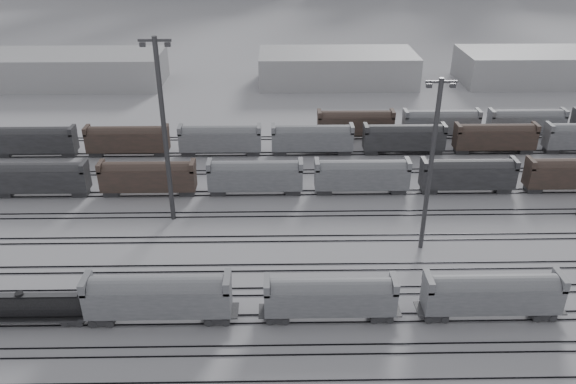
{
  "coord_description": "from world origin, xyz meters",
  "views": [
    {
      "loc": [
        -5.26,
        -48.56,
        41.42
      ],
      "look_at": [
        -3.92,
        24.56,
        4.0
      ],
      "focal_mm": 35.0,
      "sensor_mm": 36.0,
      "label": 1
    }
  ],
  "objects_px": {
    "light_mast_c": "(431,164)",
    "hopper_car_a": "(158,295)",
    "tank_car_b": "(22,306)",
    "hopper_car_c": "(492,293)",
    "hopper_car_b": "(330,296)"
  },
  "relations": [
    {
      "from": "light_mast_c",
      "to": "hopper_car_a",
      "type": "bearing_deg",
      "value": -155.8
    },
    {
      "from": "hopper_car_b",
      "to": "light_mast_c",
      "type": "height_order",
      "value": "light_mast_c"
    },
    {
      "from": "hopper_car_b",
      "to": "hopper_car_c",
      "type": "xyz_separation_m",
      "value": [
        17.92,
        0.0,
        0.14
      ]
    },
    {
      "from": "tank_car_b",
      "to": "hopper_car_a",
      "type": "bearing_deg",
      "value": 0.0
    },
    {
      "from": "tank_car_b",
      "to": "hopper_car_a",
      "type": "xyz_separation_m",
      "value": [
        14.99,
        0.0,
        1.29
      ]
    },
    {
      "from": "tank_car_b",
      "to": "light_mast_c",
      "type": "xyz_separation_m",
      "value": [
        47.48,
        14.6,
        10.2
      ]
    },
    {
      "from": "tank_car_b",
      "to": "light_mast_c",
      "type": "bearing_deg",
      "value": 17.09
    },
    {
      "from": "hopper_car_b",
      "to": "light_mast_c",
      "type": "relative_size",
      "value": 0.62
    },
    {
      "from": "light_mast_c",
      "to": "tank_car_b",
      "type": "bearing_deg",
      "value": -162.91
    },
    {
      "from": "hopper_car_c",
      "to": "light_mast_c",
      "type": "height_order",
      "value": "light_mast_c"
    },
    {
      "from": "tank_car_b",
      "to": "hopper_car_c",
      "type": "xyz_separation_m",
      "value": [
        51.74,
        0.0,
        1.12
      ]
    },
    {
      "from": "hopper_car_a",
      "to": "hopper_car_c",
      "type": "height_order",
      "value": "hopper_car_a"
    },
    {
      "from": "hopper_car_b",
      "to": "light_mast_c",
      "type": "bearing_deg",
      "value": 46.91
    },
    {
      "from": "hopper_car_b",
      "to": "hopper_car_c",
      "type": "height_order",
      "value": "hopper_car_c"
    },
    {
      "from": "hopper_car_c",
      "to": "hopper_car_a",
      "type": "bearing_deg",
      "value": 180.0
    }
  ]
}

